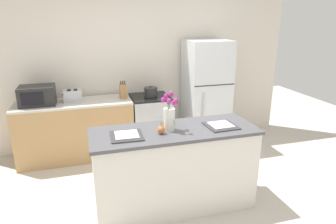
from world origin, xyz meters
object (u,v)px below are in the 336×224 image
object	(u,v)px
stove_range	(151,123)
microwave	(37,95)
refrigerator	(206,93)
plate_setting_left	(127,135)
plate_setting_right	(221,125)
flower_vase	(169,116)
pear_figurine	(161,129)
toaster	(73,96)
cooking_pot	(151,92)
knife_block	(123,91)

from	to	relation	value
stove_range	microwave	bearing A→B (deg)	-179.98
refrigerator	microwave	bearing A→B (deg)	-179.97
plate_setting_left	plate_setting_right	bearing A→B (deg)	0.00
stove_range	flower_vase	distance (m)	1.73
microwave	pear_figurine	bearing A→B (deg)	-50.78
microwave	toaster	bearing A→B (deg)	4.83
flower_vase	microwave	world-z (taller)	flower_vase
stove_range	cooking_pot	size ratio (longest dim) A/B	4.19
cooking_pot	stove_range	bearing A→B (deg)	132.51
stove_range	refrigerator	world-z (taller)	refrigerator
toaster	microwave	bearing A→B (deg)	-175.17
plate_setting_right	pear_figurine	bearing A→B (deg)	-177.45
flower_vase	plate_setting_left	xyz separation A→B (m)	(-0.46, -0.05, -0.15)
stove_range	refrigerator	size ratio (longest dim) A/B	0.51
flower_vase	knife_block	size ratio (longest dim) A/B	1.52
flower_vase	microwave	distance (m)	2.18
flower_vase	toaster	xyz separation A→B (m)	(-1.00, 1.64, -0.12)
cooking_pot	knife_block	distance (m)	0.43
plate_setting_right	refrigerator	bearing A→B (deg)	72.22
plate_setting_right	microwave	size ratio (longest dim) A/B	0.70
toaster	cooking_pot	bearing A→B (deg)	-2.39
flower_vase	refrigerator	bearing A→B (deg)	55.29
stove_range	pear_figurine	xyz separation A→B (m)	(-0.27, -1.68, 0.54)
microwave	knife_block	xyz separation A→B (m)	(1.22, 0.01, -0.02)
cooking_pot	microwave	world-z (taller)	microwave
stove_range	cooking_pot	world-z (taller)	cooking_pot
flower_vase	cooking_pot	size ratio (longest dim) A/B	1.93
pear_figurine	cooking_pot	distance (m)	1.69
stove_range	pear_figurine	size ratio (longest dim) A/B	7.08
toaster	microwave	distance (m)	0.48
plate_setting_right	toaster	world-z (taller)	toaster
stove_range	plate_setting_left	world-z (taller)	plate_setting_left
refrigerator	flower_vase	size ratio (longest dim) A/B	4.23
pear_figurine	knife_block	xyz separation A→B (m)	(-0.15, 1.68, 0.01)
toaster	refrigerator	bearing A→B (deg)	-1.06
toaster	cooking_pot	xyz separation A→B (m)	(1.17, -0.05, -0.01)
plate_setting_right	cooking_pot	bearing A→B (deg)	104.17
plate_setting_left	knife_block	bearing A→B (deg)	83.05
cooking_pot	knife_block	bearing A→B (deg)	177.95
flower_vase	cooking_pot	bearing A→B (deg)	84.00
microwave	plate_setting_left	bearing A→B (deg)	-58.35
plate_setting_right	stove_range	bearing A→B (deg)	104.37
stove_range	plate_setting_right	size ratio (longest dim) A/B	2.63
pear_figurine	microwave	bearing A→B (deg)	129.22
knife_block	microwave	bearing A→B (deg)	-179.68
cooking_pot	pear_figurine	bearing A→B (deg)	-99.42
cooking_pot	flower_vase	bearing A→B (deg)	-96.00
toaster	microwave	size ratio (longest dim) A/B	0.58
toaster	knife_block	bearing A→B (deg)	-2.59
flower_vase	pear_figurine	distance (m)	0.17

